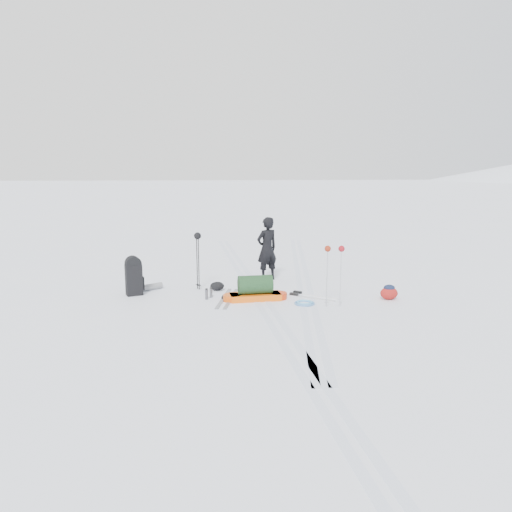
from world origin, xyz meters
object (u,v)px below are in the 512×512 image
object	(u,v)px
skier	(267,249)
pulk_sled	(255,290)
ski_poles_black	(198,243)
expedition_rucksack	(136,277)

from	to	relation	value
skier	pulk_sled	world-z (taller)	skier
skier	ski_poles_black	size ratio (longest dim) A/B	1.19
skier	expedition_rucksack	size ratio (longest dim) A/B	1.81
skier	pulk_sled	xyz separation A→B (m)	(-0.49, -1.98, -0.63)
expedition_rucksack	ski_poles_black	world-z (taller)	ski_poles_black
pulk_sled	expedition_rucksack	distance (m)	2.87
skier	pulk_sled	size ratio (longest dim) A/B	1.12
ski_poles_black	expedition_rucksack	bearing A→B (deg)	-159.31
pulk_sled	expedition_rucksack	xyz separation A→B (m)	(-2.77, 0.74, 0.22)
skier	ski_poles_black	distance (m)	2.02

